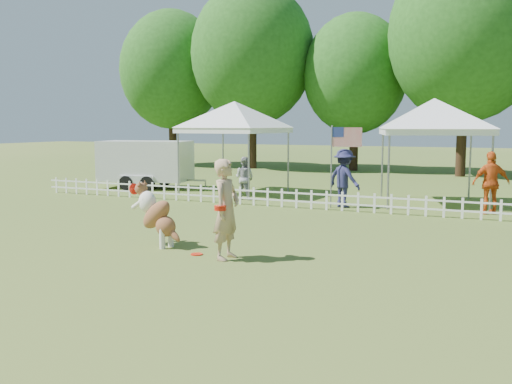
# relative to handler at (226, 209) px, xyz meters

# --- Properties ---
(ground) EXTENTS (120.00, 120.00, 0.00)m
(ground) POSITION_rel_handler_xyz_m (-0.41, 0.08, -0.99)
(ground) COLOR #30541A
(ground) RESTS_ON ground
(picket_fence) EXTENTS (22.00, 0.08, 0.60)m
(picket_fence) POSITION_rel_handler_xyz_m (-0.41, 7.08, -0.69)
(picket_fence) COLOR white
(picket_fence) RESTS_ON ground
(handler) EXTENTS (0.49, 0.73, 1.99)m
(handler) POSITION_rel_handler_xyz_m (0.00, 0.00, 0.00)
(handler) COLOR tan
(handler) RESTS_ON ground
(dog) EXTENTS (1.41, 0.77, 1.39)m
(dog) POSITION_rel_handler_xyz_m (-1.94, 0.45, -0.30)
(dog) COLOR brown
(dog) RESTS_ON ground
(frisbee_on_turf) EXTENTS (0.29, 0.29, 0.02)m
(frisbee_on_turf) POSITION_rel_handler_xyz_m (-0.73, 0.07, -0.98)
(frisbee_on_turf) COLOR red
(frisbee_on_turf) RESTS_ON ground
(canopy_tent_left) EXTENTS (3.65, 3.65, 3.46)m
(canopy_tent_left) POSITION_rel_handler_xyz_m (-4.73, 9.82, 0.73)
(canopy_tent_left) COLOR white
(canopy_tent_left) RESTS_ON ground
(canopy_tent_right) EXTENTS (4.10, 4.10, 3.44)m
(canopy_tent_right) POSITION_rel_handler_xyz_m (2.61, 9.88, 0.73)
(canopy_tent_right) COLOR white
(canopy_tent_right) RESTS_ON ground
(cargo_trailer) EXTENTS (4.90, 2.91, 2.02)m
(cargo_trailer) POSITION_rel_handler_xyz_m (-8.96, 9.94, 0.01)
(cargo_trailer) COLOR silver
(cargo_trailer) RESTS_ON ground
(flag_pole) EXTENTS (1.00, 0.35, 2.62)m
(flag_pole) POSITION_rel_handler_xyz_m (-0.19, 7.61, 0.32)
(flag_pole) COLOR gray
(flag_pole) RESTS_ON ground
(spectator_a) EXTENTS (0.81, 0.67, 1.52)m
(spectator_a) POSITION_rel_handler_xyz_m (-3.61, 8.35, -0.23)
(spectator_a) COLOR gray
(spectator_a) RESTS_ON ground
(spectator_b) EXTENTS (1.39, 1.15, 1.87)m
(spectator_b) POSITION_rel_handler_xyz_m (0.16, 7.90, -0.06)
(spectator_b) COLOR #23234C
(spectator_b) RESTS_ON ground
(spectator_c) EXTENTS (1.19, 0.87, 1.87)m
(spectator_c) POSITION_rel_handler_xyz_m (4.51, 8.32, -0.06)
(spectator_c) COLOR #D25118
(spectator_c) RESTS_ON ground
(tree_far_left) EXTENTS (6.60, 6.60, 11.00)m
(tree_far_left) POSITION_rel_handler_xyz_m (-15.41, 22.08, 4.51)
(tree_far_left) COLOR #204F16
(tree_far_left) RESTS_ON ground
(tree_left) EXTENTS (7.40, 7.40, 12.00)m
(tree_left) POSITION_rel_handler_xyz_m (-9.41, 21.58, 5.01)
(tree_left) COLOR #204F16
(tree_left) RESTS_ON ground
(tree_center_left) EXTENTS (6.00, 6.00, 9.80)m
(tree_center_left) POSITION_rel_handler_xyz_m (-3.41, 22.58, 3.91)
(tree_center_left) COLOR #204F16
(tree_center_left) RESTS_ON ground
(tree_center_right) EXTENTS (7.60, 7.60, 12.60)m
(tree_center_right) POSITION_rel_handler_xyz_m (2.59, 21.08, 5.31)
(tree_center_right) COLOR #204F16
(tree_center_right) RESTS_ON ground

